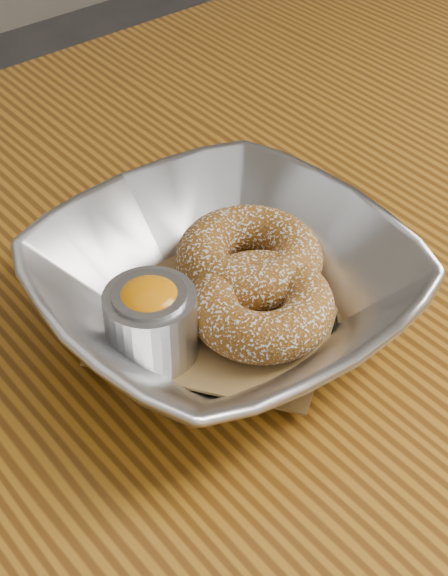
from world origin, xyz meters
TOP-DOWN VIEW (x-y plane):
  - table at (0.00, 0.00)m, footprint 1.20×0.80m
  - serving_bowl at (0.01, -0.02)m, footprint 0.24×0.24m
  - parchment at (0.01, -0.02)m, footprint 0.20×0.20m
  - donut_back at (0.05, -0.00)m, footprint 0.12×0.12m
  - donut_front at (0.03, -0.04)m, footprint 0.10×0.10m
  - ramekin at (-0.04, -0.02)m, footprint 0.06×0.06m

SIDE VIEW (x-z plane):
  - table at x=0.00m, z-range 0.28..1.03m
  - parchment at x=0.01m, z-range 0.76..0.76m
  - donut_front at x=0.03m, z-range 0.76..0.79m
  - donut_back at x=0.05m, z-range 0.76..0.80m
  - serving_bowl at x=0.01m, z-range 0.75..0.81m
  - ramekin at x=-0.04m, z-range 0.76..0.81m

